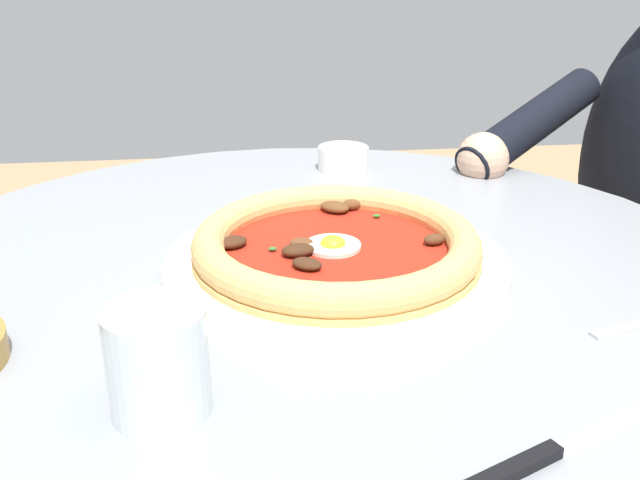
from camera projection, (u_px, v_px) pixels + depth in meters
dining_table at (305, 421)px, 0.76m from camera, size 0.89×0.89×0.75m
pizza_on_plate at (336, 249)px, 0.70m from camera, size 0.33×0.33×0.04m
water_glass at (159, 368)px, 0.48m from camera, size 0.07×0.07×0.08m
steak_knife at (544, 455)px, 0.45m from camera, size 0.20×0.10×0.01m
ramekin_capers at (343, 157)px, 0.99m from camera, size 0.07×0.07×0.03m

